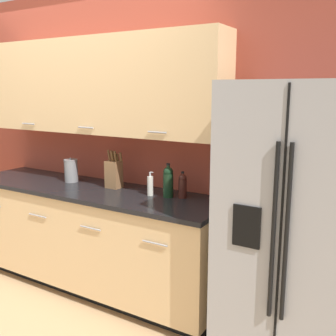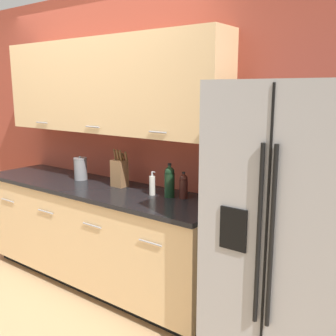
% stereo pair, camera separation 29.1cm
% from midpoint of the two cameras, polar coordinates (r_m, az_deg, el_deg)
% --- Properties ---
extents(ground_plane, '(14.00, 14.00, 0.00)m').
position_cam_midpoint_polar(ground_plane, '(3.50, -20.21, -19.09)').
color(ground_plane, tan).
extents(wall_back, '(10.00, 0.39, 2.60)m').
position_cam_midpoint_polar(wall_back, '(3.68, -6.90, 6.75)').
color(wall_back, '#993D2D').
rests_on(wall_back, ground_plane).
extents(counter_unit, '(2.45, 0.64, 0.91)m').
position_cam_midpoint_polar(counter_unit, '(3.59, -7.85, -9.52)').
color(counter_unit, black).
rests_on(counter_unit, ground_plane).
extents(refrigerator, '(0.84, 0.77, 1.79)m').
position_cam_midpoint_polar(refrigerator, '(2.53, 20.56, -8.80)').
color(refrigerator, '#9E9EA0').
rests_on(refrigerator, ground_plane).
extents(knife_block, '(0.14, 0.10, 0.33)m').
position_cam_midpoint_polar(knife_block, '(3.37, -4.62, -0.64)').
color(knife_block, olive).
rests_on(knife_block, counter_unit).
extents(wine_bottle, '(0.08, 0.08, 0.27)m').
position_cam_midpoint_polar(wine_bottle, '(3.03, 2.97, -1.96)').
color(wine_bottle, black).
rests_on(wine_bottle, counter_unit).
extents(soap_dispenser, '(0.05, 0.05, 0.19)m').
position_cam_midpoint_polar(soap_dispenser, '(3.10, 0.38, -2.54)').
color(soap_dispenser, silver).
rests_on(soap_dispenser, counter_unit).
extents(oil_bottle, '(0.06, 0.06, 0.21)m').
position_cam_midpoint_polar(oil_bottle, '(3.01, 5.04, -2.63)').
color(oil_bottle, '#3D1914').
rests_on(oil_bottle, counter_unit).
extents(steel_canister, '(0.12, 0.12, 0.22)m').
position_cam_midpoint_polar(steel_canister, '(3.68, -10.39, -0.11)').
color(steel_canister, gray).
rests_on(steel_canister, counter_unit).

